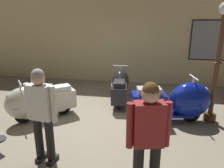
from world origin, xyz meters
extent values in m
plane|color=gray|center=(0.00, 0.00, 0.00)|extent=(60.00, 60.00, 0.00)
cube|color=#CCB784|center=(0.00, 3.29, 1.69)|extent=(18.00, 0.20, 3.39)
cube|color=black|center=(2.97, 3.17, 1.61)|extent=(1.32, 0.03, 1.34)
cube|color=gray|center=(2.97, 3.16, 1.61)|extent=(1.24, 0.01, 1.26)
cylinder|color=black|center=(-1.84, -0.48, 0.20)|extent=(0.36, 0.32, 0.40)
cylinder|color=silver|center=(-1.84, -0.48, 0.20)|extent=(0.20, 0.19, 0.18)
cylinder|color=black|center=(-1.11, 0.13, 0.20)|extent=(0.36, 0.32, 0.40)
cylinder|color=silver|center=(-1.11, 0.13, 0.20)|extent=(0.20, 0.19, 0.18)
cube|color=beige|center=(-1.47, -0.17, 0.18)|extent=(0.95, 0.88, 0.05)
ellipsoid|color=beige|center=(-1.80, -0.44, 0.48)|extent=(0.97, 0.93, 0.76)
cube|color=beige|center=(-1.14, 0.11, 0.42)|extent=(0.77, 0.74, 0.44)
cube|color=silver|center=(-1.14, 0.11, 0.70)|extent=(0.54, 0.52, 0.12)
sphere|color=silver|center=(-2.01, -0.62, 0.69)|extent=(0.15, 0.15, 0.15)
cylinder|color=silver|center=(-1.82, -0.46, 0.83)|extent=(0.04, 0.04, 0.28)
cylinder|color=silver|center=(-1.82, -0.46, 0.97)|extent=(0.31, 0.36, 0.03)
cube|color=silver|center=(-1.64, -0.64, 0.43)|extent=(0.52, 0.44, 0.02)
cylinder|color=black|center=(0.14, 1.65, 0.20)|extent=(0.12, 0.41, 0.40)
cylinder|color=silver|center=(0.14, 1.65, 0.20)|extent=(0.11, 0.19, 0.18)
cylinder|color=black|center=(0.24, 0.70, 0.20)|extent=(0.12, 0.41, 0.40)
cylinder|color=silver|center=(0.24, 0.70, 0.20)|extent=(0.11, 0.19, 0.18)
cube|color=black|center=(0.19, 1.17, 0.18)|extent=(0.45, 0.98, 0.05)
ellipsoid|color=black|center=(0.15, 1.60, 0.49)|extent=(0.60, 0.89, 0.76)
cube|color=black|center=(0.23, 0.74, 0.42)|extent=(0.47, 0.72, 0.44)
cube|color=black|center=(0.23, 0.74, 0.70)|extent=(0.33, 0.51, 0.12)
sphere|color=silver|center=(0.12, 1.88, 0.69)|extent=(0.15, 0.15, 0.15)
cylinder|color=silver|center=(0.15, 1.63, 0.83)|extent=(0.04, 0.04, 0.28)
cylinder|color=silver|center=(0.15, 1.63, 0.97)|extent=(0.44, 0.08, 0.03)
cube|color=silver|center=(-0.10, 1.57, 0.44)|extent=(0.08, 0.67, 0.02)
cylinder|color=black|center=(2.00, 0.26, 0.22)|extent=(0.45, 0.17, 0.44)
cylinder|color=silver|center=(2.00, 0.26, 0.22)|extent=(0.22, 0.14, 0.20)
cylinder|color=black|center=(0.97, 0.06, 0.22)|extent=(0.45, 0.17, 0.44)
cylinder|color=silver|center=(0.97, 0.06, 0.22)|extent=(0.22, 0.14, 0.20)
cube|color=navy|center=(1.48, 0.16, 0.20)|extent=(1.11, 0.60, 0.06)
ellipsoid|color=navy|center=(1.95, 0.25, 0.54)|extent=(1.03, 0.75, 0.84)
cube|color=navy|center=(1.01, 0.07, 0.47)|extent=(0.83, 0.58, 0.49)
cube|color=gray|center=(1.01, 0.07, 0.78)|extent=(0.58, 0.41, 0.13)
sphere|color=silver|center=(2.25, 0.31, 0.77)|extent=(0.17, 0.17, 0.17)
cylinder|color=silver|center=(1.98, 0.26, 0.93)|extent=(0.05, 0.05, 0.31)
cylinder|color=silver|center=(1.98, 0.26, 1.08)|extent=(0.13, 0.49, 0.04)
cube|color=silver|center=(1.89, 0.53, 0.48)|extent=(0.73, 0.16, 0.03)
cylinder|color=#472D19|center=(2.46, 0.37, 0.09)|extent=(0.28, 0.28, 0.18)
cylinder|color=#472D19|center=(2.46, 0.37, 1.30)|extent=(0.11, 0.11, 2.23)
torus|color=#472D19|center=(2.46, 0.37, 1.41)|extent=(0.19, 0.19, 0.04)
cylinder|color=black|center=(1.12, -2.16, 0.49)|extent=(0.14, 0.14, 0.82)
cylinder|color=black|center=(0.91, -2.21, 0.49)|extent=(0.14, 0.14, 0.82)
cube|color=maroon|center=(1.01, -2.18, 1.11)|extent=(0.42, 0.29, 0.58)
cylinder|color=maroon|center=(1.24, -2.12, 1.10)|extent=(0.09, 0.09, 0.60)
cylinder|color=maroon|center=(0.79, -2.24, 1.10)|extent=(0.09, 0.09, 0.60)
sphere|color=tan|center=(1.01, -2.18, 1.50)|extent=(0.22, 0.22, 0.22)
sphere|color=brown|center=(1.01, -2.18, 1.55)|extent=(0.20, 0.20, 0.20)
cube|color=black|center=(-0.56, -1.71, 0.04)|extent=(0.13, 0.27, 0.08)
cylinder|color=black|center=(-0.56, -1.72, 0.48)|extent=(0.14, 0.14, 0.81)
cube|color=black|center=(-0.77, -1.68, 0.04)|extent=(0.13, 0.27, 0.08)
cylinder|color=black|center=(-0.77, -1.70, 0.48)|extent=(0.14, 0.14, 0.81)
cube|color=silver|center=(-0.67, -1.71, 1.09)|extent=(0.40, 0.25, 0.57)
cylinder|color=silver|center=(-0.44, -1.74, 1.08)|extent=(0.09, 0.09, 0.59)
cylinder|color=silver|center=(-0.90, -1.68, 1.08)|extent=(0.09, 0.09, 0.59)
sphere|color=tan|center=(-0.67, -1.71, 1.48)|extent=(0.22, 0.22, 0.22)
sphere|color=gray|center=(-0.67, -1.71, 1.53)|extent=(0.20, 0.20, 0.20)
camera|label=1|loc=(0.98, -4.60, 2.37)|focal=34.55mm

